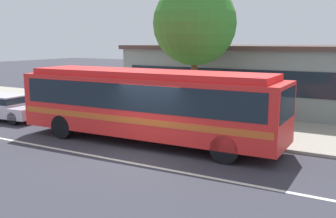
# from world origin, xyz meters

# --- Properties ---
(ground_plane) EXTENTS (120.00, 120.00, 0.00)m
(ground_plane) POSITION_xyz_m (0.00, 0.00, 0.00)
(ground_plane) COLOR #34343D
(sidewalk_slab) EXTENTS (60.00, 8.00, 0.12)m
(sidewalk_slab) POSITION_xyz_m (0.00, 7.10, 0.06)
(sidewalk_slab) COLOR #9D9689
(sidewalk_slab) RESTS_ON ground_plane
(lane_stripe_center) EXTENTS (56.00, 0.16, 0.01)m
(lane_stripe_center) POSITION_xyz_m (0.00, -0.80, 0.00)
(lane_stripe_center) COLOR silver
(lane_stripe_center) RESTS_ON ground_plane
(transit_bus) EXTENTS (11.01, 2.85, 2.91)m
(transit_bus) POSITION_xyz_m (-0.87, 1.75, 1.69)
(transit_bus) COLOR red
(transit_bus) RESTS_ON ground_plane
(sedan_behind_bus) EXTENTS (4.34, 2.01, 1.29)m
(sedan_behind_bus) POSITION_xyz_m (-9.92, 1.94, 0.72)
(sedan_behind_bus) COLOR silver
(sedan_behind_bus) RESTS_ON ground_plane
(pedestrian_waiting_near_sign) EXTENTS (0.43, 0.43, 1.67)m
(pedestrian_waiting_near_sign) POSITION_xyz_m (-0.00, 4.03, 1.10)
(pedestrian_waiting_near_sign) COLOR #76684A
(pedestrian_waiting_near_sign) RESTS_ON sidewalk_slab
(pedestrian_walking_along_curb) EXTENTS (0.38, 0.38, 1.73)m
(pedestrian_walking_along_curb) POSITION_xyz_m (-2.60, 4.17, 1.14)
(pedestrian_walking_along_curb) COLOR #6E6B5B
(pedestrian_walking_along_curb) RESTS_ON sidewalk_slab
(bus_stop_sign) EXTENTS (0.08, 0.44, 2.64)m
(bus_stop_sign) POSITION_xyz_m (2.53, 3.73, 1.81)
(bus_stop_sign) COLOR gray
(bus_stop_sign) RESTS_ON sidewalk_slab
(street_tree_near_stop) EXTENTS (4.06, 4.06, 6.80)m
(street_tree_near_stop) POSITION_xyz_m (-1.10, 6.33, 4.87)
(street_tree_near_stop) COLOR brown
(street_tree_near_stop) RESTS_ON sidewalk_slab
(station_building) EXTENTS (17.01, 8.19, 3.79)m
(station_building) POSITION_xyz_m (1.23, 12.44, 1.90)
(station_building) COLOR gray
(station_building) RESTS_ON ground_plane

